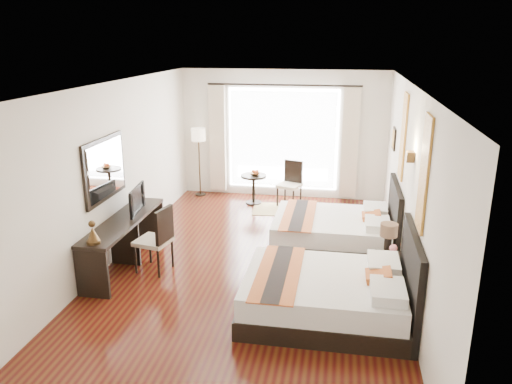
% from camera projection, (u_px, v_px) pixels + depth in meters
% --- Properties ---
extents(floor, '(4.50, 7.50, 0.01)m').
position_uv_depth(floor, '(253.00, 267.00, 7.83)').
color(floor, '#3B0D0A').
rests_on(floor, ground).
extents(ceiling, '(4.50, 7.50, 0.02)m').
position_uv_depth(ceiling, '(252.00, 86.00, 7.00)').
color(ceiling, white).
rests_on(ceiling, wall_headboard).
extents(wall_headboard, '(0.01, 7.50, 2.80)m').
position_uv_depth(wall_headboard, '(409.00, 189.00, 7.04)').
color(wall_headboard, silver).
rests_on(wall_headboard, floor).
extents(wall_desk, '(0.01, 7.50, 2.80)m').
position_uv_depth(wall_desk, '(111.00, 174.00, 7.78)').
color(wall_desk, silver).
rests_on(wall_desk, floor).
extents(wall_window, '(4.50, 0.01, 2.80)m').
position_uv_depth(wall_window, '(283.00, 135.00, 10.93)').
color(wall_window, silver).
rests_on(wall_window, floor).
extents(wall_entry, '(4.50, 0.01, 2.80)m').
position_uv_depth(wall_entry, '(166.00, 312.00, 3.89)').
color(wall_entry, silver).
rests_on(wall_entry, floor).
extents(window_glass, '(2.40, 0.02, 2.20)m').
position_uv_depth(window_glass, '(283.00, 139.00, 10.95)').
color(window_glass, white).
rests_on(window_glass, wall_window).
extents(sheer_curtain, '(2.30, 0.02, 2.10)m').
position_uv_depth(sheer_curtain, '(283.00, 140.00, 10.89)').
color(sheer_curtain, white).
rests_on(sheer_curtain, wall_window).
extents(drape_left, '(0.35, 0.14, 2.35)m').
position_uv_depth(drape_left, '(218.00, 139.00, 11.10)').
color(drape_left, '#C4B098').
rests_on(drape_left, floor).
extents(drape_right, '(0.35, 0.14, 2.35)m').
position_uv_depth(drape_right, '(350.00, 143.00, 10.62)').
color(drape_right, '#C4B098').
rests_on(drape_right, floor).
extents(art_panel_near, '(0.03, 0.50, 1.35)m').
position_uv_depth(art_panel_near, '(424.00, 174.00, 5.72)').
color(art_panel_near, brown).
rests_on(art_panel_near, wall_headboard).
extents(art_panel_far, '(0.03, 0.50, 1.35)m').
position_uv_depth(art_panel_far, '(403.00, 136.00, 7.85)').
color(art_panel_far, brown).
rests_on(art_panel_far, wall_headboard).
extents(wall_sconce, '(0.10, 0.14, 0.14)m').
position_uv_depth(wall_sconce, '(410.00, 157.00, 6.66)').
color(wall_sconce, '#422E17').
rests_on(wall_sconce, wall_headboard).
extents(mirror_frame, '(0.04, 1.25, 0.95)m').
position_uv_depth(mirror_frame, '(105.00, 169.00, 7.50)').
color(mirror_frame, black).
rests_on(mirror_frame, wall_desk).
extents(mirror_glass, '(0.01, 1.12, 0.82)m').
position_uv_depth(mirror_glass, '(106.00, 169.00, 7.49)').
color(mirror_glass, white).
rests_on(mirror_glass, mirror_frame).
extents(bed_near, '(2.12, 1.65, 1.20)m').
position_uv_depth(bed_near, '(331.00, 294.00, 6.37)').
color(bed_near, black).
rests_on(bed_near, floor).
extents(bed_far, '(2.05, 1.60, 1.16)m').
position_uv_depth(bed_far, '(337.00, 230.00, 8.50)').
color(bed_far, black).
rests_on(bed_far, floor).
extents(nightstand, '(0.38, 0.47, 0.45)m').
position_uv_depth(nightstand, '(388.00, 271.00, 7.19)').
color(nightstand, black).
rests_on(nightstand, floor).
extents(table_lamp, '(0.25, 0.25, 0.40)m').
position_uv_depth(table_lamp, '(389.00, 232.00, 7.16)').
color(table_lamp, black).
rests_on(table_lamp, nightstand).
extents(vase, '(0.16, 0.16, 0.13)m').
position_uv_depth(vase, '(393.00, 253.00, 6.97)').
color(vase, black).
rests_on(vase, nightstand).
extents(console_desk, '(0.50, 2.20, 0.76)m').
position_uv_depth(console_desk, '(125.00, 242.00, 7.81)').
color(console_desk, black).
rests_on(console_desk, floor).
extents(television, '(0.18, 0.74, 0.42)m').
position_uv_depth(television, '(133.00, 199.00, 7.97)').
color(television, black).
rests_on(television, console_desk).
extents(bronze_figurine, '(0.20, 0.20, 0.29)m').
position_uv_depth(bronze_figurine, '(93.00, 233.00, 6.77)').
color(bronze_figurine, '#422E17').
rests_on(bronze_figurine, console_desk).
extents(desk_chair, '(0.56, 0.56, 1.03)m').
position_uv_depth(desk_chair, '(155.00, 251.00, 7.63)').
color(desk_chair, beige).
rests_on(desk_chair, floor).
extents(floor_lamp, '(0.31, 0.31, 1.53)m').
position_uv_depth(floor_lamp, '(199.00, 139.00, 10.99)').
color(floor_lamp, black).
rests_on(floor_lamp, floor).
extents(side_table, '(0.55, 0.55, 0.64)m').
position_uv_depth(side_table, '(254.00, 189.00, 10.72)').
color(side_table, black).
rests_on(side_table, floor).
extents(fruit_bowl, '(0.25, 0.25, 0.05)m').
position_uv_depth(fruit_bowl, '(255.00, 174.00, 10.58)').
color(fruit_bowl, '#4D291B').
rests_on(fruit_bowl, side_table).
extents(window_chair, '(0.56, 0.56, 0.95)m').
position_uv_depth(window_chair, '(290.00, 192.00, 10.63)').
color(window_chair, beige).
rests_on(window_chair, floor).
extents(jute_rug, '(1.26, 0.92, 0.01)m').
position_uv_depth(jute_rug, '(282.00, 209.00, 10.42)').
color(jute_rug, tan).
rests_on(jute_rug, floor).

